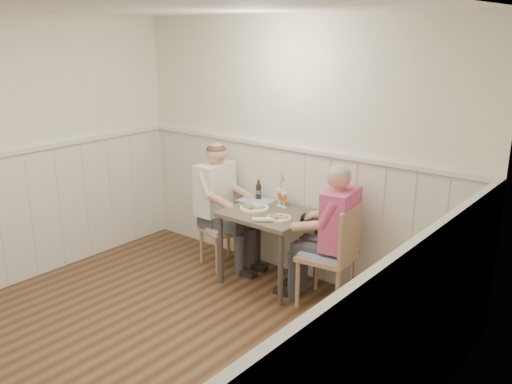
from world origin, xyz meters
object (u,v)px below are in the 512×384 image
Objects in this scene: diner_cream at (218,213)px; grass_vase at (280,191)px; beer_bottle at (259,191)px; chair_right at (333,252)px; chair_left at (220,224)px; man_in_pink at (335,246)px; dining_table at (269,222)px.

grass_vase is at bearing 14.41° from diner_cream.
diner_cream is 6.46× the size of beer_bottle.
chair_right is 1.43m from chair_left.
man_in_pink reaches higher than grass_vase.
grass_vase reaches higher than beer_bottle.
chair_left is 2.40× the size of grass_vase.
man_in_pink reaches higher than chair_left.
diner_cream is (-1.46, 0.05, 0.04)m from chair_right.
man_in_pink is 1.44m from diner_cream.
chair_left is at bearing 175.90° from dining_table.
chair_right reaches higher than beer_bottle.
man_in_pink is 0.99× the size of diner_cream.
dining_table is at bearing -38.02° from beer_bottle.
dining_table is 1.00× the size of chair_left.
man_in_pink is at bearing -11.69° from beer_bottle.
beer_bottle is (0.36, 0.22, 0.39)m from chair_left.
chair_right is 1.46m from diner_cream.
dining_table is 0.86× the size of chair_right.
beer_bottle is at bearing 173.94° from grass_vase.
chair_right is 1.15m from beer_bottle.
dining_table is at bearing -176.34° from man_in_pink.
grass_vase is at bearing 15.62° from chair_left.
dining_table is 0.62× the size of diner_cream.
grass_vase is at bearing 99.95° from dining_table.
chair_left is 3.98× the size of beer_bottle.
beer_bottle is (-0.34, 0.26, 0.20)m from dining_table.
diner_cream reaches higher than chair_left.
man_in_pink reaches higher than dining_table.
dining_table is at bearing -4.57° from diner_cream.
chair_left is 0.12m from diner_cream.
beer_bottle is (0.38, 0.21, 0.27)m from diner_cream.
diner_cream is at bearing -165.59° from grass_vase.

